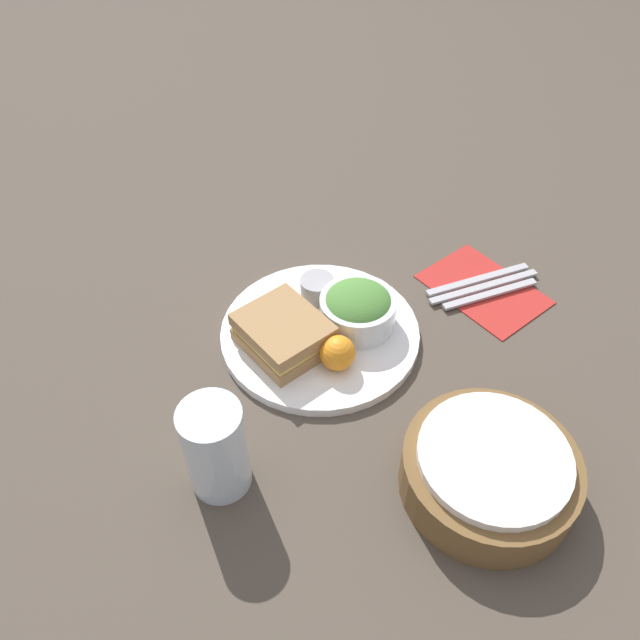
{
  "coord_description": "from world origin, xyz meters",
  "views": [
    {
      "loc": [
        0.39,
        0.48,
        0.67
      ],
      "look_at": [
        0.0,
        0.0,
        0.03
      ],
      "focal_mm": 35.0,
      "sensor_mm": 36.0,
      "label": 1
    }
  ],
  "objects_px": {
    "plate": "(320,333)",
    "dressing_cup": "(317,288)",
    "knife": "(484,287)",
    "bread_basket": "(490,470)",
    "salad_bowl": "(358,308)",
    "spoon": "(490,294)",
    "fork": "(478,280)",
    "drink_glass": "(216,448)",
    "sandwich": "(283,333)"
  },
  "relations": [
    {
      "from": "plate",
      "to": "dressing_cup",
      "type": "xyz_separation_m",
      "value": [
        -0.04,
        -0.06,
        0.02
      ]
    },
    {
      "from": "dressing_cup",
      "to": "knife",
      "type": "height_order",
      "value": "dressing_cup"
    },
    {
      "from": "bread_basket",
      "to": "dressing_cup",
      "type": "bearing_deg",
      "value": -95.93
    },
    {
      "from": "salad_bowl",
      "to": "knife",
      "type": "distance_m",
      "value": 0.23
    },
    {
      "from": "spoon",
      "to": "dressing_cup",
      "type": "bearing_deg",
      "value": 161.92
    },
    {
      "from": "fork",
      "to": "knife",
      "type": "height_order",
      "value": "same"
    },
    {
      "from": "plate",
      "to": "drink_glass",
      "type": "bearing_deg",
      "value": 24.3
    },
    {
      "from": "salad_bowl",
      "to": "fork",
      "type": "bearing_deg",
      "value": 168.67
    },
    {
      "from": "salad_bowl",
      "to": "fork",
      "type": "distance_m",
      "value": 0.23
    },
    {
      "from": "plate",
      "to": "fork",
      "type": "distance_m",
      "value": 0.28
    },
    {
      "from": "salad_bowl",
      "to": "spoon",
      "type": "relative_size",
      "value": 0.67
    },
    {
      "from": "plate",
      "to": "bread_basket",
      "type": "relative_size",
      "value": 1.41
    },
    {
      "from": "dressing_cup",
      "to": "drink_glass",
      "type": "bearing_deg",
      "value": 30.51
    },
    {
      "from": "fork",
      "to": "spoon",
      "type": "height_order",
      "value": "same"
    },
    {
      "from": "bread_basket",
      "to": "spoon",
      "type": "distance_m",
      "value": 0.33
    },
    {
      "from": "fork",
      "to": "salad_bowl",
      "type": "bearing_deg",
      "value": -173.67
    },
    {
      "from": "sandwich",
      "to": "knife",
      "type": "relative_size",
      "value": 0.62
    },
    {
      "from": "dressing_cup",
      "to": "bread_basket",
      "type": "relative_size",
      "value": 0.25
    },
    {
      "from": "dressing_cup",
      "to": "spoon",
      "type": "bearing_deg",
      "value": 144.26
    },
    {
      "from": "plate",
      "to": "bread_basket",
      "type": "bearing_deg",
      "value": 90.27
    },
    {
      "from": "drink_glass",
      "to": "knife",
      "type": "relative_size",
      "value": 0.69
    },
    {
      "from": "drink_glass",
      "to": "spoon",
      "type": "bearing_deg",
      "value": -179.25
    },
    {
      "from": "salad_bowl",
      "to": "drink_glass",
      "type": "bearing_deg",
      "value": 16.27
    },
    {
      "from": "dressing_cup",
      "to": "sandwich",
      "type": "bearing_deg",
      "value": 25.84
    },
    {
      "from": "sandwich",
      "to": "drink_glass",
      "type": "relative_size",
      "value": 0.91
    },
    {
      "from": "drink_glass",
      "to": "fork",
      "type": "relative_size",
      "value": 0.72
    },
    {
      "from": "drink_glass",
      "to": "sandwich",
      "type": "bearing_deg",
      "value": -147.12
    },
    {
      "from": "bread_basket",
      "to": "spoon",
      "type": "bearing_deg",
      "value": -140.58
    },
    {
      "from": "sandwich",
      "to": "salad_bowl",
      "type": "distance_m",
      "value": 0.11
    },
    {
      "from": "drink_glass",
      "to": "knife",
      "type": "height_order",
      "value": "drink_glass"
    },
    {
      "from": "drink_glass",
      "to": "bread_basket",
      "type": "bearing_deg",
      "value": 139.52
    },
    {
      "from": "sandwich",
      "to": "fork",
      "type": "xyz_separation_m",
      "value": [
        -0.33,
        0.08,
        -0.03
      ]
    },
    {
      "from": "salad_bowl",
      "to": "knife",
      "type": "relative_size",
      "value": 0.58
    },
    {
      "from": "bread_basket",
      "to": "fork",
      "type": "distance_m",
      "value": 0.37
    },
    {
      "from": "plate",
      "to": "spoon",
      "type": "height_order",
      "value": "plate"
    },
    {
      "from": "plate",
      "to": "drink_glass",
      "type": "distance_m",
      "value": 0.27
    },
    {
      "from": "sandwich",
      "to": "dressing_cup",
      "type": "bearing_deg",
      "value": -154.16
    },
    {
      "from": "dressing_cup",
      "to": "drink_glass",
      "type": "distance_m",
      "value": 0.33
    },
    {
      "from": "dressing_cup",
      "to": "drink_glass",
      "type": "height_order",
      "value": "drink_glass"
    },
    {
      "from": "sandwich",
      "to": "knife",
      "type": "height_order",
      "value": "sandwich"
    },
    {
      "from": "drink_glass",
      "to": "spoon",
      "type": "relative_size",
      "value": 0.8
    },
    {
      "from": "plate",
      "to": "fork",
      "type": "height_order",
      "value": "plate"
    },
    {
      "from": "plate",
      "to": "drink_glass",
      "type": "height_order",
      "value": "drink_glass"
    },
    {
      "from": "plate",
      "to": "sandwich",
      "type": "distance_m",
      "value": 0.07
    },
    {
      "from": "knife",
      "to": "spoon",
      "type": "bearing_deg",
      "value": -90.0
    },
    {
      "from": "sandwich",
      "to": "bread_basket",
      "type": "height_order",
      "value": "bread_basket"
    },
    {
      "from": "bread_basket",
      "to": "spoon",
      "type": "height_order",
      "value": "bread_basket"
    },
    {
      "from": "plate",
      "to": "salad_bowl",
      "type": "distance_m",
      "value": 0.07
    },
    {
      "from": "dressing_cup",
      "to": "fork",
      "type": "distance_m",
      "value": 0.26
    },
    {
      "from": "plate",
      "to": "sandwich",
      "type": "height_order",
      "value": "sandwich"
    }
  ]
}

